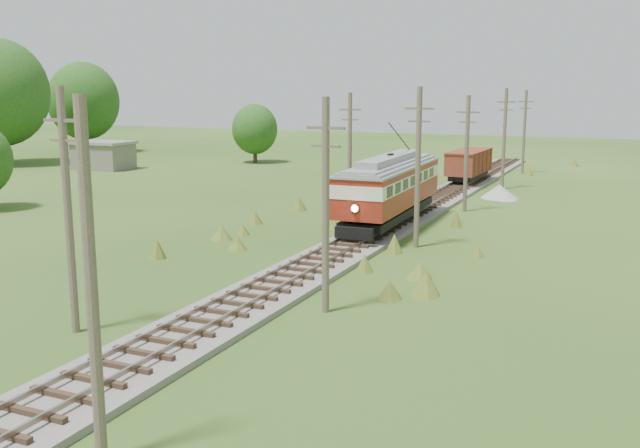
% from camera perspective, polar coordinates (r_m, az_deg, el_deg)
% --- Properties ---
extents(railbed_main, '(3.60, 96.00, 0.57)m').
position_cam_1_polar(railbed_main, '(44.62, 4.84, -0.47)').
color(railbed_main, '#605B54').
rests_on(railbed_main, ground).
extents(streetcar, '(3.67, 13.78, 6.26)m').
position_cam_1_polar(streetcar, '(45.81, 5.62, 3.18)').
color(streetcar, black).
rests_on(streetcar, ground).
extents(gondola, '(2.82, 8.07, 2.66)m').
position_cam_1_polar(gondola, '(67.91, 11.84, 4.77)').
color(gondola, black).
rests_on(gondola, ground).
extents(gravel_pile, '(3.11, 3.30, 1.13)m').
position_cam_1_polar(gravel_pile, '(60.09, 14.24, 2.49)').
color(gravel_pile, gray).
rests_on(gravel_pile, ground).
extents(utility_pole_r_1, '(0.30, 0.30, 8.80)m').
position_cam_1_polar(utility_pole_r_1, '(17.33, -17.82, -4.83)').
color(utility_pole_r_1, brown).
rests_on(utility_pole_r_1, ground).
extents(utility_pole_r_2, '(1.60, 0.30, 8.60)m').
position_cam_1_polar(utility_pole_r_2, '(28.01, 0.46, 1.60)').
color(utility_pole_r_2, brown).
rests_on(utility_pole_r_2, ground).
extents(utility_pole_r_3, '(1.60, 0.30, 9.00)m').
position_cam_1_polar(utility_pole_r_3, '(40.15, 7.84, 4.60)').
color(utility_pole_r_3, brown).
rests_on(utility_pole_r_3, ground).
extents(utility_pole_r_4, '(1.60, 0.30, 8.40)m').
position_cam_1_polar(utility_pole_r_4, '(52.77, 11.65, 5.63)').
color(utility_pole_r_4, brown).
rests_on(utility_pole_r_4, ground).
extents(utility_pole_r_5, '(1.60, 0.30, 8.90)m').
position_cam_1_polar(utility_pole_r_5, '(65.40, 14.53, 6.70)').
color(utility_pole_r_5, brown).
rests_on(utility_pole_r_5, ground).
extents(utility_pole_r_6, '(1.60, 0.30, 8.70)m').
position_cam_1_polar(utility_pole_r_6, '(78.25, 16.03, 7.18)').
color(utility_pole_r_6, brown).
rests_on(utility_pole_r_6, ground).
extents(utility_pole_l_a, '(1.60, 0.30, 9.00)m').
position_cam_1_polar(utility_pole_l_a, '(27.17, -19.52, 1.12)').
color(utility_pole_l_a, brown).
rests_on(utility_pole_l_a, ground).
extents(utility_pole_l_b, '(1.60, 0.30, 8.60)m').
position_cam_1_polar(utility_pole_l_b, '(51.16, 2.39, 5.80)').
color(utility_pole_l_b, brown).
rests_on(utility_pole_l_b, ground).
extents(tree_left_5, '(9.66, 9.66, 12.44)m').
position_cam_1_polar(tree_left_5, '(104.60, -18.39, 9.33)').
color(tree_left_5, '#38281C').
rests_on(tree_left_5, ground).
extents(tree_mid_a, '(5.46, 5.46, 7.03)m').
position_cam_1_polar(tree_mid_a, '(86.58, -5.24, 7.56)').
color(tree_mid_a, '#38281C').
rests_on(tree_mid_a, ground).
extents(shed, '(6.40, 4.40, 3.10)m').
position_cam_1_polar(shed, '(83.06, -16.95, 5.31)').
color(shed, slate).
rests_on(shed, ground).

